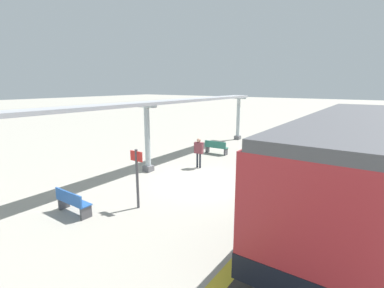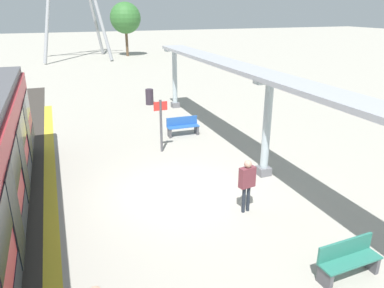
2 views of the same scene
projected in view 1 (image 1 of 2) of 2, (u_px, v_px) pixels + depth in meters
ground_plane at (207, 183)px, 12.82m from camera, size 176.00×176.00×0.00m
tactile_edge_strip at (289, 202)px, 10.74m from camera, size 0.42×26.68×0.01m
trackbed at (342, 214)px, 9.74m from camera, size 3.20×38.68×0.01m
train_near_carriage at (347, 165)px, 9.27m from camera, size 2.65×11.55×3.48m
canopy_pillar_nearest at (238, 118)px, 22.81m from camera, size 1.10×0.44×3.44m
canopy_pillar_second at (147, 138)px, 14.26m from camera, size 1.10×0.44×3.44m
canopy_beam at (150, 103)px, 14.09m from camera, size 1.20×21.56×0.16m
bench_near_end at (72, 202)px, 9.69m from camera, size 1.51×0.46×0.86m
bench_mid_platform at (216, 147)px, 18.17m from camera, size 1.52×0.51×0.86m
platform_info_sign at (137, 173)px, 10.00m from camera, size 0.56×0.10×2.20m
passenger_waiting_near_edge at (306, 146)px, 15.42m from camera, size 0.42×0.56×1.78m
passenger_by_the_benches at (199, 149)px, 15.02m from camera, size 0.50×0.29×1.63m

